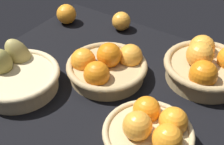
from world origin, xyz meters
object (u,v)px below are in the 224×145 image
object	(u,v)px
basket_near_left_pears	(17,75)
loose_orange_back_gap	(66,14)
basket_center	(106,67)
basket_far_right	(206,66)
basket_near_right	(150,134)
loose_orange_front_gap	(121,21)

from	to	relation	value
basket_near_left_pears	loose_orange_back_gap	xyz separation A→B (cm)	(-12.66, 37.19, -0.23)
basket_center	basket_far_right	xyz separation A→B (cm)	(25.38, 15.92, 0.88)
basket_near_right	basket_center	distance (cm)	29.11
basket_near_left_pears	basket_center	bearing A→B (deg)	42.97
basket_near_right	basket_near_left_pears	xyz separation A→B (cm)	(-43.17, -1.35, -0.71)
loose_orange_back_gap	basket_far_right	bearing A→B (deg)	-3.29
basket_near_right	loose_orange_back_gap	distance (cm)	66.35
loose_orange_back_gap	basket_center	bearing A→B (deg)	-31.03
basket_center	basket_far_right	bearing A→B (deg)	32.10
basket_center	loose_orange_front_gap	distance (cm)	29.19
basket_center	loose_orange_front_gap	world-z (taller)	basket_center
loose_orange_front_gap	basket_near_left_pears	bearing A→B (deg)	-99.76
basket_near_right	loose_orange_front_gap	world-z (taller)	basket_near_right
basket_near_right	basket_near_left_pears	bearing A→B (deg)	-178.21
basket_center	basket_far_right	distance (cm)	29.97
basket_center	loose_orange_back_gap	size ratio (longest dim) A/B	3.24
basket_near_right	basket_center	size ratio (longest dim) A/B	0.87
basket_near_right	loose_orange_back_gap	size ratio (longest dim) A/B	2.81
basket_near_left_pears	basket_far_right	distance (cm)	56.07
basket_far_right	basket_near_left_pears	bearing A→B (deg)	-142.81
basket_near_left_pears	basket_far_right	world-z (taller)	basket_near_left_pears
loose_orange_front_gap	loose_orange_back_gap	xyz separation A→B (cm)	(-20.36, -7.57, 0.30)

